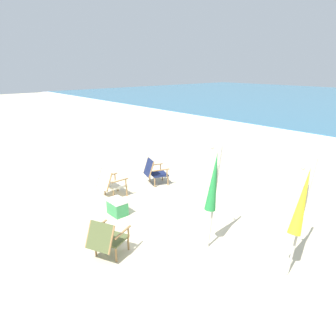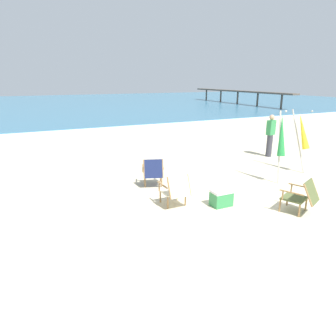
# 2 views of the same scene
# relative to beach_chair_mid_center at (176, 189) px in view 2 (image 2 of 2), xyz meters

# --- Properties ---
(ground_plane) EXTENTS (80.00, 80.00, 0.00)m
(ground_plane) POSITION_rel_beach_chair_mid_center_xyz_m (2.01, 0.05, -0.43)
(ground_plane) COLOR beige
(sea) EXTENTS (80.00, 40.00, 0.10)m
(sea) POSITION_rel_beach_chair_mid_center_xyz_m (2.01, 32.39, -0.38)
(sea) COLOR teal
(sea) RESTS_ON ground
(surf_band) EXTENTS (80.00, 1.10, 0.06)m
(surf_band) POSITION_rel_beach_chair_mid_center_xyz_m (2.01, 12.09, -0.40)
(surf_band) COLOR white
(surf_band) RESTS_ON ground
(beach_chair_mid_center) EXTENTS (0.60, 0.70, 0.81)m
(beach_chair_mid_center) POSITION_rel_beach_chair_mid_center_xyz_m (0.00, 0.00, 0.00)
(beach_chair_mid_center) COLOR beige
(beach_chair_mid_center) RESTS_ON ground
(beach_chair_back_right) EXTENTS (0.76, 0.82, 0.82)m
(beach_chair_back_right) POSITION_rel_beach_chair_mid_center_xyz_m (0.05, 1.52, 0.00)
(beach_chair_back_right) COLOR #19234C
(beach_chair_back_right) RESTS_ON ground
(beach_chair_front_left) EXTENTS (0.82, 0.90, 0.80)m
(beach_chair_front_left) POSITION_rel_beach_chair_mid_center_xyz_m (2.40, -1.53, -0.00)
(beach_chair_front_left) COLOR #515B33
(beach_chair_front_left) RESTS_ON ground
(umbrella_furled_yellow) EXTENTS (0.29, 0.78, 2.02)m
(umbrella_furled_yellow) POSITION_rel_beach_chair_mid_center_xyz_m (4.92, 0.82, 0.89)
(umbrella_furled_yellow) COLOR #B7B2A8
(umbrella_furled_yellow) RESTS_ON ground
(umbrella_furled_green) EXTENTS (0.26, 0.37, 2.12)m
(umbrella_furled_green) POSITION_rel_beach_chair_mid_center_xyz_m (3.45, 0.26, 0.96)
(umbrella_furled_green) COLOR #B7B2A8
(umbrella_furled_green) RESTS_ON ground
(person_near_chairs) EXTENTS (0.38, 0.28, 1.63)m
(person_near_chairs) POSITION_rel_beach_chair_mid_center_xyz_m (5.46, 2.76, 0.41)
(person_near_chairs) COLOR #383842
(person_near_chairs) RESTS_ON ground
(cooler_box) EXTENTS (0.49, 0.35, 0.40)m
(cooler_box) POSITION_rel_beach_chair_mid_center_xyz_m (1.01, -0.43, -0.23)
(cooler_box) COLOR #338C4C
(cooler_box) RESTS_ON ground
(pier_distant) EXTENTS (0.90, 17.12, 1.63)m
(pier_distant) POSITION_rel_beach_chair_mid_center_xyz_m (19.63, 23.19, 1.03)
(pier_distant) COLOR brown
(pier_distant) RESTS_ON ground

